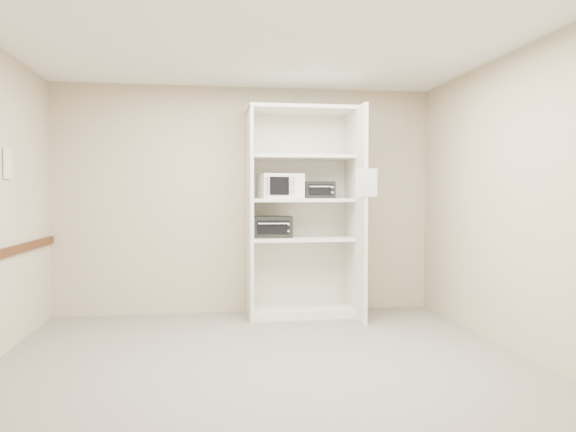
{
  "coord_description": "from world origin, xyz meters",
  "views": [
    {
      "loc": [
        -0.47,
        -4.74,
        1.39
      ],
      "look_at": [
        0.42,
        1.43,
        1.18
      ],
      "focal_mm": 35.0,
      "sensor_mm": 36.0,
      "label": 1
    }
  ],
  "objects": [
    {
      "name": "microwave",
      "position": [
        0.38,
        1.73,
        1.51
      ],
      "size": [
        0.52,
        0.42,
        0.29
      ],
      "primitive_type": "cube",
      "rotation": [
        0.0,
        0.0,
        0.14
      ],
      "color": "white",
      "rests_on": "shelving_unit"
    },
    {
      "name": "floor",
      "position": [
        0.0,
        0.0,
        0.0
      ],
      "size": [
        4.5,
        4.0,
        0.01
      ],
      "primitive_type": "cube",
      "color": "#69635C",
      "rests_on": "ground"
    },
    {
      "name": "ceiling",
      "position": [
        0.0,
        0.0,
        2.7
      ],
      "size": [
        4.5,
        4.0,
        0.01
      ],
      "primitive_type": "cube",
      "color": "white"
    },
    {
      "name": "shelving_unit",
      "position": [
        0.67,
        1.7,
        1.13
      ],
      "size": [
        1.24,
        0.92,
        2.42
      ],
      "color": "silver",
      "rests_on": "floor"
    },
    {
      "name": "toaster_oven_lower",
      "position": [
        0.28,
        1.68,
        1.04
      ],
      "size": [
        0.46,
        0.36,
        0.25
      ],
      "primitive_type": "cube",
      "rotation": [
        0.0,
        0.0,
        -0.07
      ],
      "color": "black",
      "rests_on": "shelving_unit"
    },
    {
      "name": "paper_sign",
      "position": [
        1.22,
        1.07,
        1.54
      ],
      "size": [
        0.23,
        0.01,
        0.3
      ],
      "primitive_type": "cube",
      "rotation": [
        0.0,
        0.0,
        0.02
      ],
      "color": "white",
      "rests_on": "shelving_unit"
    },
    {
      "name": "wall_front",
      "position": [
        0.0,
        -2.0,
        1.35
      ],
      "size": [
        4.5,
        0.02,
        2.7
      ],
      "primitive_type": "cube",
      "color": "beige",
      "rests_on": "ground"
    },
    {
      "name": "toaster_oven_upper",
      "position": [
        0.85,
        1.73,
        1.47
      ],
      "size": [
        0.38,
        0.3,
        0.2
      ],
      "primitive_type": "cube",
      "rotation": [
        0.0,
        0.0,
        -0.14
      ],
      "color": "black",
      "rests_on": "shelving_unit"
    },
    {
      "name": "wall_poster",
      "position": [
        -2.24,
        0.6,
        1.69
      ],
      "size": [
        0.01,
        0.2,
        0.27
      ],
      "primitive_type": "cube",
      "color": "white",
      "rests_on": "wall_left"
    },
    {
      "name": "wall_right",
      "position": [
        2.25,
        0.0,
        1.35
      ],
      "size": [
        0.02,
        4.0,
        2.7
      ],
      "primitive_type": "cube",
      "color": "beige",
      "rests_on": "ground"
    },
    {
      "name": "wall_back",
      "position": [
        0.0,
        2.0,
        1.35
      ],
      "size": [
        4.5,
        0.02,
        2.7
      ],
      "primitive_type": "cube",
      "color": "beige",
      "rests_on": "ground"
    }
  ]
}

